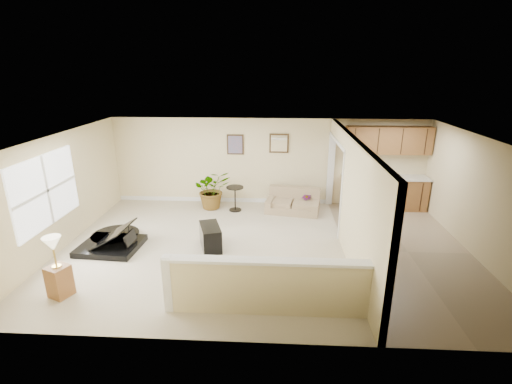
# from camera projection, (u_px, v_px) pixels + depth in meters

# --- Properties ---
(floor) EXTENTS (9.00, 9.00, 0.00)m
(floor) POSITION_uv_depth(u_px,v_px,m) (264.00, 248.00, 8.29)
(floor) COLOR #BDAC93
(floor) RESTS_ON ground
(back_wall) EXTENTS (9.00, 0.04, 2.50)m
(back_wall) POSITION_uv_depth(u_px,v_px,m) (268.00, 162.00, 10.73)
(back_wall) COLOR beige
(back_wall) RESTS_ON floor
(front_wall) EXTENTS (9.00, 0.04, 2.50)m
(front_wall) POSITION_uv_depth(u_px,v_px,m) (258.00, 268.00, 5.06)
(front_wall) COLOR beige
(front_wall) RESTS_ON floor
(left_wall) EXTENTS (0.04, 6.00, 2.50)m
(left_wall) POSITION_uv_depth(u_px,v_px,m) (60.00, 192.00, 8.13)
(left_wall) COLOR beige
(left_wall) RESTS_ON floor
(right_wall) EXTENTS (0.04, 6.00, 2.50)m
(right_wall) POSITION_uv_depth(u_px,v_px,m) (482.00, 200.00, 7.66)
(right_wall) COLOR beige
(right_wall) RESTS_ON floor
(ceiling) EXTENTS (9.00, 6.00, 0.04)m
(ceiling) POSITION_uv_depth(u_px,v_px,m) (265.00, 137.00, 7.50)
(ceiling) COLOR silver
(ceiling) RESTS_ON back_wall
(kitchen_vinyl) EXTENTS (2.70, 6.00, 0.01)m
(kitchen_vinyl) POSITION_uv_depth(u_px,v_px,m) (408.00, 252.00, 8.13)
(kitchen_vinyl) COLOR gray
(kitchen_vinyl) RESTS_ON floor
(interior_partition) EXTENTS (0.18, 5.99, 2.50)m
(interior_partition) POSITION_uv_depth(u_px,v_px,m) (348.00, 195.00, 8.05)
(interior_partition) COLOR beige
(interior_partition) RESTS_ON floor
(pony_half_wall) EXTENTS (3.42, 0.22, 1.00)m
(pony_half_wall) POSITION_uv_depth(u_px,v_px,m) (265.00, 286.00, 5.95)
(pony_half_wall) COLOR beige
(pony_half_wall) RESTS_ON floor
(left_window) EXTENTS (0.05, 2.15, 1.45)m
(left_window) POSITION_uv_depth(u_px,v_px,m) (46.00, 191.00, 7.59)
(left_window) COLOR white
(left_window) RESTS_ON left_wall
(wall_art_left) EXTENTS (0.48, 0.04, 0.58)m
(wall_art_left) POSITION_uv_depth(u_px,v_px,m) (235.00, 145.00, 10.60)
(wall_art_left) COLOR #372614
(wall_art_left) RESTS_ON back_wall
(wall_mirror) EXTENTS (0.55, 0.04, 0.55)m
(wall_mirror) POSITION_uv_depth(u_px,v_px,m) (279.00, 143.00, 10.51)
(wall_mirror) COLOR #372614
(wall_mirror) RESTS_ON back_wall
(kitchen_cabinets) EXTENTS (2.36, 0.65, 2.33)m
(kitchen_cabinets) POSITION_uv_depth(u_px,v_px,m) (381.00, 179.00, 10.43)
(kitchen_cabinets) COLOR brown
(kitchen_cabinets) RESTS_ON floor
(piano) EXTENTS (1.55, 1.61, 1.21)m
(piano) POSITION_uv_depth(u_px,v_px,m) (109.00, 226.00, 8.24)
(piano) COLOR black
(piano) RESTS_ON floor
(piano_bench) EXTENTS (0.63, 0.88, 0.53)m
(piano_bench) POSITION_uv_depth(u_px,v_px,m) (210.00, 237.00, 8.25)
(piano_bench) COLOR black
(piano_bench) RESTS_ON floor
(loveseat) EXTENTS (1.59, 1.07, 0.83)m
(loveseat) POSITION_uv_depth(u_px,v_px,m) (293.00, 200.00, 10.35)
(loveseat) COLOR #978560
(loveseat) RESTS_ON floor
(accent_table) EXTENTS (0.48, 0.48, 0.70)m
(accent_table) POSITION_uv_depth(u_px,v_px,m) (235.00, 195.00, 10.36)
(accent_table) COLOR black
(accent_table) RESTS_ON floor
(palm_plant) EXTENTS (1.27, 1.20, 1.12)m
(palm_plant) POSITION_uv_depth(u_px,v_px,m) (212.00, 190.00, 10.52)
(palm_plant) COLOR black
(palm_plant) RESTS_ON floor
(small_plant) EXTENTS (0.33, 0.33, 0.48)m
(small_plant) POSITION_uv_depth(u_px,v_px,m) (306.00, 204.00, 10.43)
(small_plant) COLOR black
(small_plant) RESTS_ON floor
(lamp_stand) EXTENTS (0.44, 0.44, 1.14)m
(lamp_stand) POSITION_uv_depth(u_px,v_px,m) (58.00, 271.00, 6.44)
(lamp_stand) COLOR brown
(lamp_stand) RESTS_ON floor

